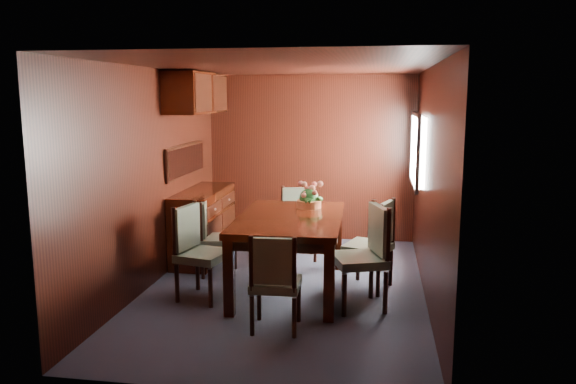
% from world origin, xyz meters
% --- Properties ---
extents(ground, '(4.50, 4.50, 0.00)m').
position_xyz_m(ground, '(0.00, 0.00, 0.00)').
color(ground, '#323444').
rests_on(ground, ground).
extents(room_shell, '(3.06, 4.52, 2.41)m').
position_xyz_m(room_shell, '(-0.10, 0.33, 1.63)').
color(room_shell, black).
rests_on(room_shell, ground).
extents(sideboard, '(0.48, 1.40, 0.90)m').
position_xyz_m(sideboard, '(-1.25, 1.00, 0.45)').
color(sideboard, black).
rests_on(sideboard, ground).
extents(dining_table, '(1.14, 1.78, 0.82)m').
position_xyz_m(dining_table, '(0.05, -0.05, 0.71)').
color(dining_table, black).
rests_on(dining_table, ground).
extents(chair_left_near, '(0.54, 0.56, 1.00)m').
position_xyz_m(chair_left_near, '(-0.87, -0.43, 0.55)').
color(chair_left_near, black).
rests_on(chair_left_near, ground).
extents(chair_left_far, '(0.49, 0.50, 0.90)m').
position_xyz_m(chair_left_far, '(-0.93, 0.35, 0.50)').
color(chair_left_far, black).
rests_on(chair_left_far, ground).
extents(chair_right_near, '(0.62, 0.63, 1.05)m').
position_xyz_m(chair_right_near, '(0.89, -0.41, 0.58)').
color(chair_right_near, black).
rests_on(chair_right_near, ground).
extents(chair_right_far, '(0.58, 0.60, 1.00)m').
position_xyz_m(chair_right_far, '(0.96, 0.12, 0.55)').
color(chair_right_far, black).
rests_on(chair_right_far, ground).
extents(chair_head, '(0.45, 0.43, 0.91)m').
position_xyz_m(chair_head, '(0.10, -1.16, 0.51)').
color(chair_head, black).
rests_on(chair_head, ground).
extents(chair_foot, '(0.53, 0.51, 0.93)m').
position_xyz_m(chair_foot, '(-0.04, 1.23, 0.52)').
color(chair_foot, black).
rests_on(chair_foot, ground).
extents(flower_centerpiece, '(0.31, 0.31, 0.31)m').
position_xyz_m(flower_centerpiece, '(0.20, 0.44, 0.97)').
color(flower_centerpiece, '#CC713E').
rests_on(flower_centerpiece, dining_table).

